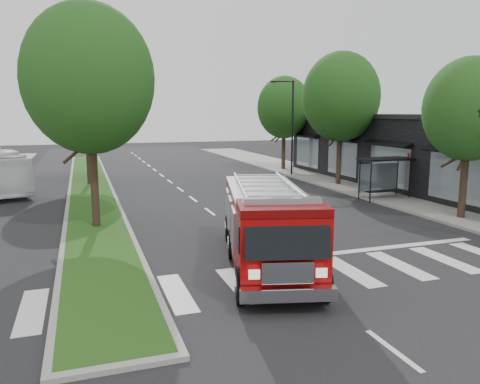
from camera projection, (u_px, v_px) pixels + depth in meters
name	position (u px, v px, depth m)	size (l,w,h in m)	color
ground	(264.00, 252.00, 18.12)	(140.00, 140.00, 0.00)	black
sidewalk_right	(382.00, 192.00, 31.40)	(5.00, 80.00, 0.15)	gray
median	(91.00, 188.00, 33.00)	(3.00, 50.00, 0.15)	gray
storefront_row	(439.00, 154.00, 32.43)	(8.00, 30.00, 5.00)	black
bus_shelter	(384.00, 167.00, 28.93)	(3.20, 1.60, 2.61)	black
tree_right_near	(469.00, 109.00, 22.71)	(4.40, 4.40, 8.05)	black
tree_right_mid	(341.00, 97.00, 33.75)	(5.60, 5.60, 9.72)	black
tree_right_far	(284.00, 107.00, 43.19)	(5.00, 5.00, 8.73)	black
tree_median_near	(89.00, 79.00, 20.68)	(5.80, 5.80, 10.16)	black
tree_median_far	(85.00, 97.00, 33.80)	(5.60, 5.60, 9.72)	black
streetlight_right_far	(291.00, 123.00, 39.32)	(2.11, 0.20, 8.00)	black
fire_engine	(267.00, 226.00, 16.36)	(4.62, 8.98, 2.99)	#630505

